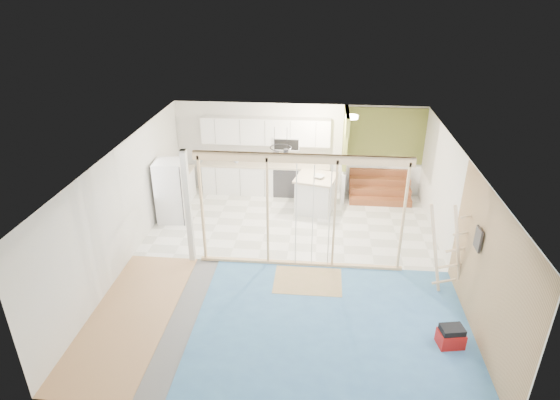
# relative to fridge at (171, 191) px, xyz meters

# --- Properties ---
(room) EXTENTS (7.01, 8.01, 2.61)m
(room) POSITION_rel_fridge_xyz_m (3.08, -1.81, 0.48)
(room) COLOR slate
(room) RESTS_ON ground
(floor_overlays) EXTENTS (7.00, 8.00, 0.03)m
(floor_overlays) POSITION_rel_fridge_xyz_m (3.15, -1.75, -0.81)
(floor_overlays) COLOR white
(floor_overlays) RESTS_ON room
(stud_frame) EXTENTS (4.66, 0.14, 2.60)m
(stud_frame) POSITION_rel_fridge_xyz_m (2.81, -1.81, 0.79)
(stud_frame) COLOR beige
(stud_frame) RESTS_ON room
(base_cabinets) EXTENTS (4.45, 2.24, 0.93)m
(base_cabinets) POSITION_rel_fridge_xyz_m (1.47, 1.55, -0.35)
(base_cabinets) COLOR white
(base_cabinets) RESTS_ON room
(upper_cabinets) EXTENTS (3.60, 0.41, 0.85)m
(upper_cabinets) POSITION_rel_fridge_xyz_m (2.24, 2.00, 1.00)
(upper_cabinets) COLOR white
(upper_cabinets) RESTS_ON room
(green_partition) EXTENTS (2.25, 1.51, 2.60)m
(green_partition) POSITION_rel_fridge_xyz_m (5.12, 1.84, 0.13)
(green_partition) COLOR olive
(green_partition) RESTS_ON room
(pot_rack) EXTENTS (0.52, 0.52, 0.72)m
(pot_rack) POSITION_rel_fridge_xyz_m (2.77, 0.08, 1.18)
(pot_rack) COLOR black
(pot_rack) RESTS_ON room
(sheathing_panel) EXTENTS (0.02, 4.00, 2.60)m
(sheathing_panel) POSITION_rel_fridge_xyz_m (6.56, -3.81, 0.48)
(sheathing_panel) COLOR tan
(sheathing_panel) RESTS_ON room
(electrical_panel) EXTENTS (0.04, 0.30, 0.40)m
(electrical_panel) POSITION_rel_fridge_xyz_m (6.51, -3.21, 0.83)
(electrical_panel) COLOR #333338
(electrical_panel) RESTS_ON room
(ceiling_light) EXTENTS (0.32, 0.32, 0.08)m
(ceiling_light) POSITION_rel_fridge_xyz_m (4.48, 1.19, 1.72)
(ceiling_light) COLOR #FFEABF
(ceiling_light) RESTS_ON room
(fridge) EXTENTS (0.77, 0.74, 1.63)m
(fridge) POSITION_rel_fridge_xyz_m (0.00, 0.00, 0.00)
(fridge) COLOR silver
(fridge) RESTS_ON room
(island) EXTENTS (1.21, 1.21, 0.99)m
(island) POSITION_rel_fridge_xyz_m (3.64, 0.89, -0.32)
(island) COLOR white
(island) RESTS_ON room
(bowl) EXTENTS (0.37, 0.37, 0.07)m
(bowl) POSITION_rel_fridge_xyz_m (3.71, 0.82, 0.21)
(bowl) COLOR silver
(bowl) RESTS_ON island
(soap_bottle_a) EXTENTS (0.16, 0.16, 0.34)m
(soap_bottle_a) POSITION_rel_fridge_xyz_m (1.34, 1.87, 0.28)
(soap_bottle_a) COLOR silver
(soap_bottle_a) RESTS_ON base_cabinets
(soap_bottle_b) EXTENTS (0.08, 0.08, 0.17)m
(soap_bottle_b) POSITION_rel_fridge_xyz_m (2.27, 1.94, 0.20)
(soap_bottle_b) COLOR silver
(soap_bottle_b) RESTS_ON base_cabinets
(toolbox) EXTENTS (0.47, 0.39, 0.40)m
(toolbox) POSITION_rel_fridge_xyz_m (6.08, -4.06, -0.62)
(toolbox) COLOR #9E110E
(toolbox) RESTS_ON room
(ladder) EXTENTS (1.05, 0.09, 1.95)m
(ladder) POSITION_rel_fridge_xyz_m (6.28, -2.53, 0.18)
(ladder) COLOR #DAB585
(ladder) RESTS_ON room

